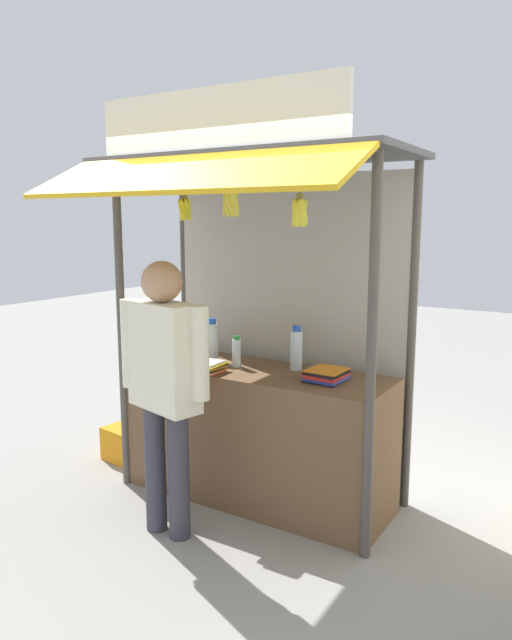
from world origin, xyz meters
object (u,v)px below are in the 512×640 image
magazine_stack_right (204,367)px  banana_bunch_leftmost (231,203)px  water_bottle_back_left (193,336)px  banana_bunch_inner_right (299,212)px  water_bottle_far_right (296,349)px  vendor_person (164,374)px  magazine_stack_mid_left (327,375)px  banana_bunch_rightmost (185,209)px  water_bottle_front_left (237,352)px  plastic_crate (134,442)px  water_bottle_far_left (195,338)px  water_bottle_center (212,341)px

magazine_stack_right → banana_bunch_leftmost: 1.16m
water_bottle_back_left → banana_bunch_inner_right: size_ratio=0.94×
water_bottle_far_right → vendor_person: (-0.45, -0.87, -0.04)m
magazine_stack_mid_left → banana_bunch_leftmost: size_ratio=1.02×
banana_bunch_leftmost → banana_bunch_inner_right: bearing=0.1°
banana_bunch_leftmost → magazine_stack_right: bearing=154.3°
magazine_stack_right → vendor_person: size_ratio=0.16×
water_bottle_far_right → banana_bunch_rightmost: 1.22m
water_bottle_far_right → magazine_stack_mid_left: 0.36m
magazine_stack_right → banana_bunch_leftmost: banana_bunch_leftmost is taller
water_bottle_back_left → magazine_stack_mid_left: bearing=-7.7°
water_bottle_front_left → water_bottle_far_right: (0.40, 0.15, 0.04)m
plastic_crate → magazine_stack_mid_left: bearing=-2.2°
water_bottle_far_left → banana_bunch_rightmost: (0.31, -0.49, 0.95)m
water_bottle_center → magazine_stack_right: size_ratio=1.16×
water_bottle_far_left → plastic_crate: bearing=-179.0°
water_bottle_front_left → water_bottle_back_left: size_ratio=0.74×
water_bottle_front_left → banana_bunch_inner_right: banana_bunch_inner_right is taller
water_bottle_far_right → water_bottle_far_left: 0.82m
water_bottle_center → banana_bunch_inner_right: bearing=-26.5°
water_bottle_front_left → magazine_stack_mid_left: water_bottle_front_left is taller
banana_bunch_rightmost → magazine_stack_right: bearing=87.4°
water_bottle_back_left → water_bottle_far_left: bearing=-44.7°
water_bottle_center → magazine_stack_right: (0.15, -0.31, -0.11)m
water_bottle_far_left → vendor_person: bearing=-65.2°
water_bottle_center → vendor_person: bearing=-75.5°
water_bottle_center → banana_bunch_leftmost: banana_bunch_leftmost is taller
water_bottle_front_left → magazine_stack_mid_left: 0.71m
magazine_stack_mid_left → banana_bunch_inner_right: (-0.00, -0.41, 1.03)m
water_bottle_center → water_bottle_front_left: bearing=-12.2°
banana_bunch_leftmost → plastic_crate: banana_bunch_leftmost is taller
water_bottle_far_right → water_bottle_far_left: bearing=-174.3°
magazine_stack_right → banana_bunch_rightmost: banana_bunch_rightmost is taller
water_bottle_center → water_bottle_far_right: bearing=7.9°
water_bottle_back_left → banana_bunch_leftmost: bearing=-37.4°
banana_bunch_leftmost → plastic_crate: bearing=160.1°
banana_bunch_leftmost → plastic_crate: 2.38m
banana_bunch_leftmost → magazine_stack_mid_left: bearing=41.7°
water_bottle_far_left → banana_bunch_leftmost: banana_bunch_leftmost is taller
banana_bunch_leftmost → vendor_person: bearing=-134.7°
banana_bunch_rightmost → plastic_crate: 2.18m
banana_bunch_inner_right → banana_bunch_rightmost: size_ratio=1.12×
vendor_person → plastic_crate: bearing=-23.0°
banana_bunch_rightmost → magazine_stack_mid_left: bearing=26.7°
water_bottle_far_left → magazine_stack_mid_left: water_bottle_far_left is taller
water_bottle_front_left → banana_bunch_leftmost: (0.25, -0.42, 1.02)m
banana_bunch_inner_right → water_bottle_far_left: bearing=156.5°
banana_bunch_rightmost → vendor_person: bearing=-79.7°
water_bottle_front_left → water_bottle_far_right: water_bottle_far_right is taller
water_bottle_front_left → magazine_stack_right: bearing=-111.2°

